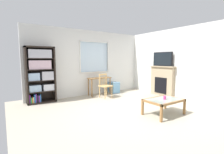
# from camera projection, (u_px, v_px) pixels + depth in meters

# --- Properties ---
(ground) EXTENTS (5.85, 6.20, 0.02)m
(ground) POSITION_uv_depth(u_px,v_px,m) (130.00, 111.00, 4.54)
(ground) COLOR #B2A893
(wall_back_with_window) EXTENTS (4.85, 0.15, 2.58)m
(wall_back_with_window) POSITION_uv_depth(u_px,v_px,m) (88.00, 64.00, 6.52)
(wall_back_with_window) COLOR silver
(wall_back_with_window) RESTS_ON ground
(wall_right) EXTENTS (0.12, 5.40, 2.58)m
(wall_right) POSITION_uv_depth(u_px,v_px,m) (183.00, 64.00, 5.79)
(wall_right) COLOR silver
(wall_right) RESTS_ON ground
(bookshelf) EXTENTS (0.90, 0.38, 1.86)m
(bookshelf) POSITION_uv_depth(u_px,v_px,m) (40.00, 73.00, 5.30)
(bookshelf) COLOR black
(bookshelf) RESTS_ON ground
(desk_under_window) EXTENTS (0.94, 0.39, 0.71)m
(desk_under_window) POSITION_uv_depth(u_px,v_px,m) (99.00, 81.00, 6.49)
(desk_under_window) COLOR brown
(desk_under_window) RESTS_ON ground
(wooden_chair) EXTENTS (0.47, 0.46, 0.90)m
(wooden_chair) POSITION_uv_depth(u_px,v_px,m) (105.00, 85.00, 6.05)
(wooden_chair) COLOR tan
(wooden_chair) RESTS_ON ground
(plastic_drawer_unit) EXTENTS (0.35, 0.40, 0.46)m
(plastic_drawer_unit) POSITION_uv_depth(u_px,v_px,m) (114.00, 87.00, 6.99)
(plastic_drawer_unit) COLOR #72ADDB
(plastic_drawer_unit) RESTS_ON ground
(fireplace) EXTENTS (0.26, 1.13, 1.18)m
(fireplace) POSITION_uv_depth(u_px,v_px,m) (162.00, 81.00, 6.42)
(fireplace) COLOR tan
(fireplace) RESTS_ON ground
(tv) EXTENTS (0.06, 0.88, 0.55)m
(tv) POSITION_uv_depth(u_px,v_px,m) (163.00, 59.00, 6.31)
(tv) COLOR black
(tv) RESTS_ON fireplace
(coffee_table) EXTENTS (0.98, 0.65, 0.41)m
(coffee_table) POSITION_uv_depth(u_px,v_px,m) (164.00, 101.00, 4.20)
(coffee_table) COLOR #8C9E99
(coffee_table) RESTS_ON ground
(sippy_cup) EXTENTS (0.07, 0.07, 0.09)m
(sippy_cup) POSITION_uv_depth(u_px,v_px,m) (165.00, 98.00, 4.17)
(sippy_cup) COLOR #DB3D84
(sippy_cup) RESTS_ON coffee_table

